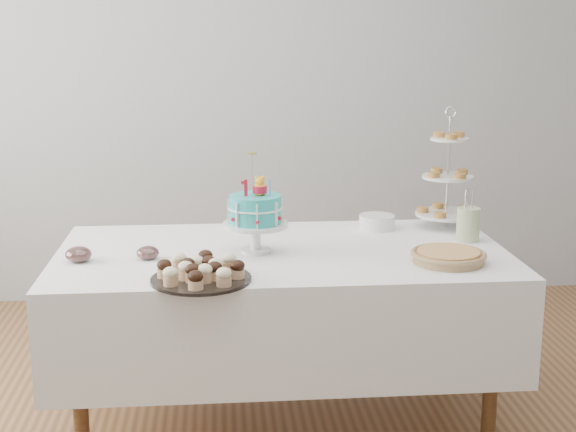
{
  "coord_description": "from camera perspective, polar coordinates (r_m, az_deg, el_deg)",
  "views": [
    {
      "loc": [
        -0.27,
        -3.0,
        1.69
      ],
      "look_at": [
        0.03,
        0.3,
        0.92
      ],
      "focal_mm": 50.0,
      "sensor_mm": 36.0,
      "label": 1
    }
  ],
  "objects": [
    {
      "name": "cupcake_tray",
      "position": [
        3.03,
        -6.21,
        -3.84
      ],
      "size": [
        0.38,
        0.38,
        0.09
      ],
      "color": "black",
      "rests_on": "table"
    },
    {
      "name": "table",
      "position": [
        3.5,
        -0.41,
        -6.03
      ],
      "size": [
        1.92,
        1.02,
        0.77
      ],
      "color": "silver",
      "rests_on": "floor"
    },
    {
      "name": "plate_stack",
      "position": [
        3.82,
        6.34,
        -0.42
      ],
      "size": [
        0.17,
        0.17,
        0.07
      ],
      "color": "white",
      "rests_on": "table"
    },
    {
      "name": "walls",
      "position": [
        3.03,
        0.02,
        6.63
      ],
      "size": [
        5.04,
        4.04,
        2.7
      ],
      "color": "#A4A7AA",
      "rests_on": "floor"
    },
    {
      "name": "tiered_stand",
      "position": [
        3.86,
        11.3,
        2.7
      ],
      "size": [
        0.3,
        0.3,
        0.58
      ],
      "color": "silver",
      "rests_on": "table"
    },
    {
      "name": "birthday_cake",
      "position": [
        3.38,
        -2.32,
        -0.72
      ],
      "size": [
        0.28,
        0.28,
        0.42
      ],
      "rotation": [
        0.0,
        0.0,
        0.02
      ],
      "color": "white",
      "rests_on": "table"
    },
    {
      "name": "pie",
      "position": [
        3.32,
        11.33,
        -2.79
      ],
      "size": [
        0.31,
        0.31,
        0.05
      ],
      "color": "#A18457",
      "rests_on": "table"
    },
    {
      "name": "pastry_plate",
      "position": [
        3.81,
        -2.49,
        -0.65
      ],
      "size": [
        0.24,
        0.24,
        0.04
      ],
      "color": "white",
      "rests_on": "table"
    },
    {
      "name": "jam_bowl_b",
      "position": [
        3.35,
        -9.94,
        -2.61
      ],
      "size": [
        0.09,
        0.09,
        0.06
      ],
      "color": "silver",
      "rests_on": "table"
    },
    {
      "name": "jam_bowl_a",
      "position": [
        3.37,
        -14.68,
        -2.67
      ],
      "size": [
        0.11,
        0.11,
        0.06
      ],
      "color": "silver",
      "rests_on": "table"
    },
    {
      "name": "utensil_pitcher",
      "position": [
        3.66,
        12.69,
        -0.48
      ],
      "size": [
        0.11,
        0.1,
        0.23
      ],
      "rotation": [
        0.0,
        0.0,
        0.32
      ],
      "color": "beige",
      "rests_on": "table"
    }
  ]
}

